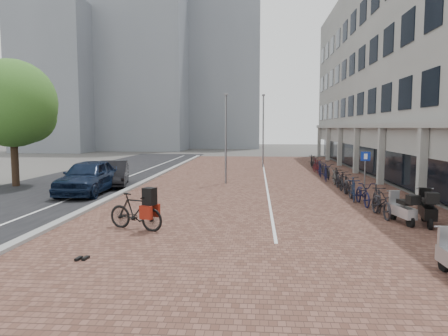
# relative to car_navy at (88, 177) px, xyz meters

# --- Properties ---
(ground) EXTENTS (140.00, 140.00, 0.00)m
(ground) POSITION_rel_car_navy_xyz_m (6.78, -5.45, -0.86)
(ground) COLOR #474442
(ground) RESTS_ON ground
(plaza_brick) EXTENTS (14.50, 42.00, 0.04)m
(plaza_brick) POSITION_rel_car_navy_xyz_m (8.78, 6.55, -0.85)
(plaza_brick) COLOR brown
(plaza_brick) RESTS_ON ground
(street_asphalt) EXTENTS (8.00, 50.00, 0.03)m
(street_asphalt) POSITION_rel_car_navy_xyz_m (-2.22, 6.55, -0.85)
(street_asphalt) COLOR black
(street_asphalt) RESTS_ON ground
(curb) EXTENTS (0.35, 42.00, 0.14)m
(curb) POSITION_rel_car_navy_xyz_m (1.68, 6.55, -0.79)
(curb) COLOR gray
(curb) RESTS_ON ground
(lane_line) EXTENTS (0.12, 44.00, 0.00)m
(lane_line) POSITION_rel_car_navy_xyz_m (-0.22, 6.55, -0.84)
(lane_line) COLOR white
(lane_line) RESTS_ON street_asphalt
(parking_line) EXTENTS (0.10, 30.00, 0.00)m
(parking_line) POSITION_rel_car_navy_xyz_m (8.98, 6.55, -0.82)
(parking_line) COLOR white
(parking_line) RESTS_ON plaza_brick
(office_building) EXTENTS (8.40, 40.00, 15.00)m
(office_building) POSITION_rel_car_navy_xyz_m (19.74, 10.55, 7.58)
(office_building) COLOR #9C9C97
(office_building) RESTS_ON ground
(bg_towers) EXTENTS (33.00, 23.00, 32.00)m
(bg_towers) POSITION_rel_car_navy_xyz_m (-7.56, 43.48, 13.11)
(bg_towers) COLOR gray
(bg_towers) RESTS_ON ground
(car_navy) EXTENTS (2.11, 5.08, 1.72)m
(car_navy) POSITION_rel_car_navy_xyz_m (0.00, 0.00, 0.00)
(car_navy) COLOR black
(car_navy) RESTS_ON ground
(car_dark) EXTENTS (2.53, 4.55, 1.42)m
(car_dark) POSITION_rel_car_navy_xyz_m (0.28, 2.82, -0.15)
(car_dark) COLOR black
(car_dark) RESTS_ON ground
(hero_bike) EXTENTS (2.09, 1.21, 1.42)m
(hero_bike) POSITION_rel_car_navy_xyz_m (4.52, -7.11, -0.23)
(hero_bike) COLOR black
(hero_bike) RESTS_ON ground
(shoes) EXTENTS (0.38, 0.32, 0.09)m
(shoes) POSITION_rel_car_navy_xyz_m (4.09, -10.28, -0.82)
(shoes) COLOR black
(shoes) RESTS_ON ground
(scooter_front) EXTENTS (0.79, 1.68, 1.11)m
(scooter_front) POSITION_rel_car_navy_xyz_m (13.40, -5.54, -0.30)
(scooter_front) COLOR #B8B8BD
(scooter_front) RESTS_ON ground
(scooter_mid) EXTENTS (0.95, 1.89, 1.24)m
(scooter_mid) POSITION_rel_car_navy_xyz_m (14.16, -5.74, -0.24)
(scooter_mid) COLOR black
(scooter_mid) RESTS_ON ground
(parking_sign) EXTENTS (0.44, 0.17, 2.14)m
(parking_sign) POSITION_rel_car_navy_xyz_m (13.71, 0.66, 0.54)
(parking_sign) COLOR slate
(parking_sign) RESTS_ON ground
(lamp_near) EXTENTS (0.12, 0.12, 5.25)m
(lamp_near) POSITION_rel_car_navy_xyz_m (6.59, 4.27, 1.77)
(lamp_near) COLOR gray
(lamp_near) RESTS_ON ground
(lamp_far) EXTENTS (0.12, 0.12, 5.99)m
(lamp_far) POSITION_rel_car_navy_xyz_m (8.92, 14.69, 2.14)
(lamp_far) COLOR slate
(lamp_far) RESTS_ON ground
(street_tree) EXTENTS (4.88, 4.88, 7.10)m
(street_tree) POSITION_rel_car_navy_xyz_m (-5.08, 2.39, 3.65)
(street_tree) COLOR #382619
(street_tree) RESTS_ON ground
(bike_row) EXTENTS (1.24, 21.44, 1.05)m
(bike_row) POSITION_rel_car_navy_xyz_m (12.93, 5.20, -0.34)
(bike_row) COLOR black
(bike_row) RESTS_ON ground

